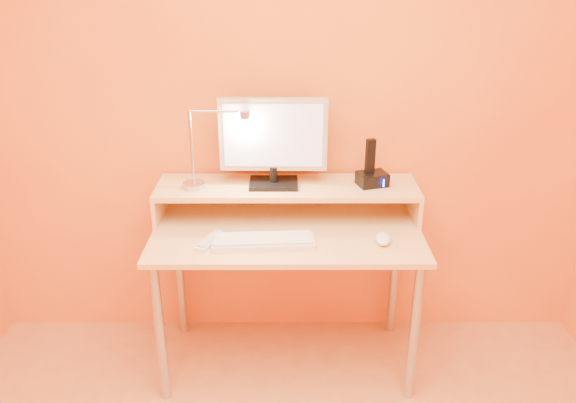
{
  "coord_description": "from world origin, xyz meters",
  "views": [
    {
      "loc": [
        0.0,
        -1.12,
        1.87
      ],
      "look_at": [
        0.0,
        1.13,
        0.89
      ],
      "focal_mm": 35.94,
      "sensor_mm": 36.0,
      "label": 1
    }
  ],
  "objects_px": {
    "mouse": "(383,238)",
    "remote_control": "(210,241)",
    "lamp_base": "(194,185)",
    "keyboard": "(263,242)",
    "monitor_panel": "(273,135)",
    "phone_dock": "(372,179)"
  },
  "relations": [
    {
      "from": "lamp_base",
      "to": "phone_dock",
      "type": "distance_m",
      "value": 0.81
    },
    {
      "from": "phone_dock",
      "to": "keyboard",
      "type": "bearing_deg",
      "value": -167.57
    },
    {
      "from": "lamp_base",
      "to": "phone_dock",
      "type": "height_order",
      "value": "phone_dock"
    },
    {
      "from": "phone_dock",
      "to": "keyboard",
      "type": "xyz_separation_m",
      "value": [
        -0.49,
        -0.28,
        -0.18
      ]
    },
    {
      "from": "keyboard",
      "to": "mouse",
      "type": "relative_size",
      "value": 3.69
    },
    {
      "from": "remote_control",
      "to": "mouse",
      "type": "bearing_deg",
      "value": 21.69
    },
    {
      "from": "monitor_panel",
      "to": "mouse",
      "type": "relative_size",
      "value": 4.11
    },
    {
      "from": "keyboard",
      "to": "remote_control",
      "type": "height_order",
      "value": "keyboard"
    },
    {
      "from": "lamp_base",
      "to": "remote_control",
      "type": "xyz_separation_m",
      "value": [
        0.09,
        -0.23,
        -0.16
      ]
    },
    {
      "from": "phone_dock",
      "to": "keyboard",
      "type": "relative_size",
      "value": 0.3
    },
    {
      "from": "mouse",
      "to": "monitor_panel",
      "type": "bearing_deg",
      "value": 159.25
    },
    {
      "from": "monitor_panel",
      "to": "mouse",
      "type": "height_order",
      "value": "monitor_panel"
    },
    {
      "from": "lamp_base",
      "to": "keyboard",
      "type": "xyz_separation_m",
      "value": [
        0.32,
        -0.25,
        -0.16
      ]
    },
    {
      "from": "remote_control",
      "to": "lamp_base",
      "type": "bearing_deg",
      "value": 133.09
    },
    {
      "from": "lamp_base",
      "to": "keyboard",
      "type": "relative_size",
      "value": 0.23
    },
    {
      "from": "phone_dock",
      "to": "remote_control",
      "type": "height_order",
      "value": "phone_dock"
    },
    {
      "from": "phone_dock",
      "to": "remote_control",
      "type": "xyz_separation_m",
      "value": [
        -0.72,
        -0.26,
        -0.18
      ]
    },
    {
      "from": "phone_dock",
      "to": "remote_control",
      "type": "relative_size",
      "value": 0.69
    },
    {
      "from": "mouse",
      "to": "remote_control",
      "type": "xyz_separation_m",
      "value": [
        -0.74,
        -0.0,
        -0.01
      ]
    },
    {
      "from": "mouse",
      "to": "lamp_base",
      "type": "bearing_deg",
      "value": 173.59
    },
    {
      "from": "lamp_base",
      "to": "keyboard",
      "type": "distance_m",
      "value": 0.43
    },
    {
      "from": "phone_dock",
      "to": "lamp_base",
      "type": "bearing_deg",
      "value": 165.21
    }
  ]
}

